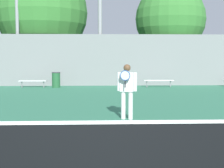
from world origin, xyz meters
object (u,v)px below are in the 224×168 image
object	(u,v)px
tennis_player	(127,88)
bench_courtside_near	(33,81)
bench_adjacent_court	(159,81)
tree_green_broad	(170,19)
tennis_net	(100,151)
tree_green_tall	(42,13)
trash_bin	(56,80)

from	to	relation	value
tennis_player	bench_courtside_near	distance (m)	11.11
bench_adjacent_court	tree_green_broad	distance (m)	5.68
tennis_net	bench_adjacent_court	distance (m)	15.15
tennis_player	tennis_net	bearing A→B (deg)	-83.24
bench_adjacent_court	tree_green_tall	distance (m)	10.41
bench_adjacent_court	tree_green_broad	size ratio (longest dim) A/B	0.26
tennis_net	tree_green_tall	size ratio (longest dim) A/B	1.42
bench_courtside_near	tree_green_tall	xyz separation A→B (m)	(-0.15, 4.61, 4.77)
bench_courtside_near	tree_green_tall	bearing A→B (deg)	91.92
tree_green_tall	tree_green_broad	bearing A→B (deg)	-6.55
tennis_player	trash_bin	world-z (taller)	tennis_player
bench_courtside_near	tennis_net	bearing A→B (deg)	-74.14
tennis_net	tree_green_broad	xyz separation A→B (m)	(5.15, 18.21, 4.12)
tennis_net	trash_bin	world-z (taller)	tennis_net
tennis_player	tree_green_tall	world-z (taller)	tree_green_tall
tree_green_tall	trash_bin	bearing A→B (deg)	-70.95
bench_adjacent_court	trash_bin	distance (m)	6.42
tennis_net	bench_adjacent_court	bearing A→B (deg)	75.89
tennis_player	tree_green_broad	distance (m)	14.56
tennis_net	bench_adjacent_court	size ratio (longest dim) A/B	6.51
bench_adjacent_court	tree_green_broad	bearing A→B (deg)	67.54
tennis_player	trash_bin	distance (m)	10.53
tennis_player	tree_green_broad	size ratio (longest dim) A/B	0.24
tennis_net	trash_bin	bearing A→B (deg)	100.54
bench_courtside_near	bench_adjacent_court	distance (m)	7.87
tennis_player	bench_courtside_near	world-z (taller)	tennis_player
bench_adjacent_court	tennis_net	bearing A→B (deg)	-104.11
bench_adjacent_court	tree_green_tall	xyz separation A→B (m)	(-8.02, 4.61, 4.77)
tennis_player	tree_green_broad	xyz separation A→B (m)	(4.32, 13.43, 3.63)
bench_courtside_near	tree_green_tall	distance (m)	6.63
bench_courtside_near	tree_green_broad	xyz separation A→B (m)	(9.32, 3.52, 4.21)
bench_courtside_near	trash_bin	xyz separation A→B (m)	(1.44, -0.01, 0.07)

